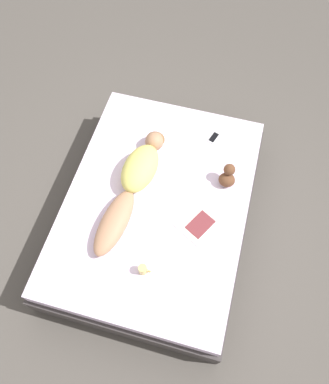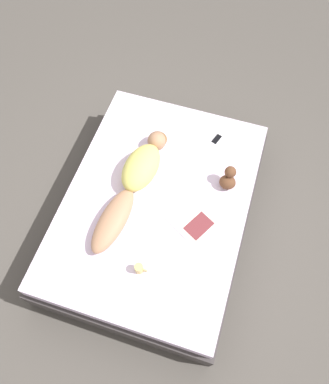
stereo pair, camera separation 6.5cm
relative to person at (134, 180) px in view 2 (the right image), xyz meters
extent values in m
plane|color=#4C4742|center=(0.23, -0.08, -0.58)|extent=(12.00, 12.00, 0.00)
cube|color=#383333|center=(0.23, -0.08, -0.42)|extent=(1.64, 2.23, 0.33)
cube|color=silver|center=(0.23, -0.08, -0.17)|extent=(1.58, 2.17, 0.16)
ellipsoid|color=#A37556|center=(-0.05, -0.40, -0.02)|extent=(0.29, 0.66, 0.15)
ellipsoid|color=#D1C660|center=(0.02, 0.13, 0.02)|extent=(0.35, 0.54, 0.22)
ellipsoid|color=brown|center=(0.06, 0.49, 0.00)|extent=(0.20, 0.19, 0.10)
sphere|color=#A37556|center=(0.05, 0.46, -0.01)|extent=(0.17, 0.17, 0.17)
cube|color=silver|center=(0.44, -0.09, -0.09)|extent=(0.37, 0.40, 0.01)
cube|color=silver|center=(0.65, -0.21, -0.09)|extent=(0.37, 0.40, 0.01)
cube|color=maroon|center=(0.65, -0.21, -0.09)|extent=(0.25, 0.28, 0.00)
cylinder|color=tan|center=(0.30, -0.72, -0.05)|extent=(0.07, 0.07, 0.10)
cylinder|color=black|center=(0.30, -0.72, -0.01)|extent=(0.06, 0.06, 0.01)
torus|color=tan|center=(0.34, -0.72, -0.05)|extent=(0.06, 0.01, 0.06)
cube|color=silver|center=(0.58, 0.72, -0.09)|extent=(0.10, 0.15, 0.01)
cube|color=black|center=(0.58, 0.72, -0.09)|extent=(0.09, 0.13, 0.00)
ellipsoid|color=brown|center=(0.78, 0.25, -0.03)|extent=(0.15, 0.13, 0.12)
sphere|color=brown|center=(0.78, 0.30, 0.06)|extent=(0.10, 0.10, 0.10)
camera|label=1|loc=(0.68, -1.48, 2.86)|focal=35.00mm
camera|label=2|loc=(0.74, -1.46, 2.86)|focal=35.00mm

